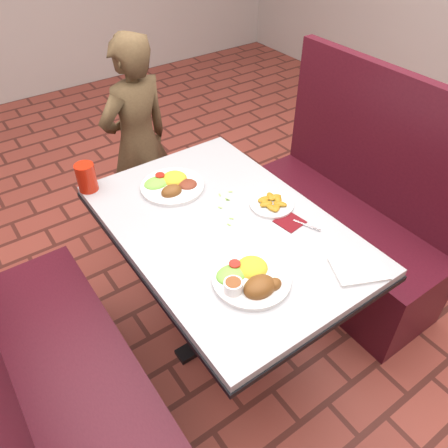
{
  "coord_description": "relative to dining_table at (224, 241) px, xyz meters",
  "views": [
    {
      "loc": [
        -0.79,
        -1.11,
        1.92
      ],
      "look_at": [
        0.0,
        0.0,
        0.75
      ],
      "focal_mm": 35.0,
      "sensor_mm": 36.0,
      "label": 1
    }
  ],
  "objects": [
    {
      "name": "lettuce_shreds",
      "position": [
        0.04,
        0.06,
        0.1
      ],
      "size": [
        0.28,
        0.32,
        0.0
      ],
      "primitive_type": null,
      "color": "#82B448",
      "rests_on": "dining_table"
    },
    {
      "name": "booth_bench_right",
      "position": [
        0.8,
        0.0,
        -0.32
      ],
      "size": [
        0.47,
        1.2,
        1.17
      ],
      "color": "#4D111D",
      "rests_on": "ground"
    },
    {
      "name": "diner_person",
      "position": [
        0.09,
        0.99,
        -0.03
      ],
      "size": [
        0.51,
        0.39,
        1.26
      ],
      "primitive_type": "imported",
      "rotation": [
        0.0,
        0.0,
        3.36
      ],
      "color": "brown",
      "rests_on": "ground"
    },
    {
      "name": "paper_napkin",
      "position": [
        0.25,
        -0.5,
        0.1
      ],
      "size": [
        0.23,
        0.21,
        0.01
      ],
      "primitive_type": "cube",
      "rotation": [
        0.0,
        0.0,
        -0.43
      ],
      "color": "white",
      "rests_on": "dining_table"
    },
    {
      "name": "plantain_plate",
      "position": [
        0.24,
        -0.02,
        0.11
      ],
      "size": [
        0.19,
        0.19,
        0.03
      ],
      "rotation": [
        0.0,
        0.0,
        -0.24
      ],
      "color": "white",
      "rests_on": "dining_table"
    },
    {
      "name": "near_dinner_plate",
      "position": [
        -0.11,
        -0.31,
        0.13
      ],
      "size": [
        0.28,
        0.28,
        0.09
      ],
      "rotation": [
        0.0,
        0.0,
        0.01
      ],
      "color": "white",
      "rests_on": "dining_table"
    },
    {
      "name": "far_dinner_plate",
      "position": [
        -0.05,
        0.35,
        0.12
      ],
      "size": [
        0.29,
        0.29,
        0.07
      ],
      "rotation": [
        0.0,
        0.0,
        0.29
      ],
      "color": "white",
      "rests_on": "dining_table"
    },
    {
      "name": "red_tumbler",
      "position": [
        -0.36,
        0.55,
        0.16
      ],
      "size": [
        0.09,
        0.09,
        0.13
      ],
      "primitive_type": "cylinder",
      "color": "red",
      "rests_on": "dining_table"
    },
    {
      "name": "fork_utensil",
      "position": [
        -0.06,
        -0.36,
        0.1
      ],
      "size": [
        0.07,
        0.12,
        0.0
      ],
      "primitive_type": "cube",
      "rotation": [
        0.0,
        0.0,
        -0.48
      ],
      "color": "silver",
      "rests_on": "dining_table"
    },
    {
      "name": "spoon_utensil",
      "position": [
        0.27,
        -0.21,
        0.1
      ],
      "size": [
        0.05,
        0.11,
        0.0
      ],
      "primitive_type": "cube",
      "rotation": [
        0.0,
        0.0,
        0.38
      ],
      "color": "#B8B8BD",
      "rests_on": "dining_table"
    },
    {
      "name": "maroon_napkin",
      "position": [
        0.23,
        -0.15,
        0.1
      ],
      "size": [
        0.12,
        0.12,
        0.0
      ],
      "primitive_type": "cube",
      "rotation": [
        0.0,
        0.0,
        0.13
      ],
      "color": "#610E14",
      "rests_on": "dining_table"
    },
    {
      "name": "knife_utensil",
      "position": [
        -0.12,
        -0.33,
        0.1
      ],
      "size": [
        0.07,
        0.14,
        0.0
      ],
      "primitive_type": "cube",
      "rotation": [
        0.0,
        0.0,
        0.39
      ],
      "color": "silver",
      "rests_on": "dining_table"
    },
    {
      "name": "booth_bench_left",
      "position": [
        -0.8,
        0.0,
        -0.32
      ],
      "size": [
        0.47,
        1.2,
        1.17
      ],
      "color": "#4D111D",
      "rests_on": "ground"
    },
    {
      "name": "dining_table",
      "position": [
        0.0,
        0.0,
        0.0
      ],
      "size": [
        0.81,
        1.21,
        0.75
      ],
      "color": "#A8AAAD",
      "rests_on": "ground"
    }
  ]
}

